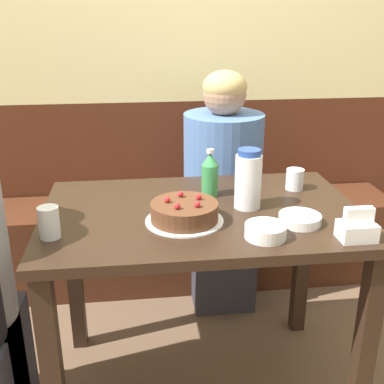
% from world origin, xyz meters
% --- Properties ---
extents(ground_plane, '(12.00, 12.00, 0.00)m').
position_xyz_m(ground_plane, '(0.00, 0.00, 0.00)').
color(ground_plane, brown).
extents(back_wall, '(4.80, 0.04, 2.50)m').
position_xyz_m(back_wall, '(0.00, 1.05, 1.25)').
color(back_wall, '#4C2314').
rests_on(back_wall, ground_plane).
extents(bench_seat, '(2.31, 0.38, 0.46)m').
position_xyz_m(bench_seat, '(0.00, 0.83, 0.23)').
color(bench_seat, '#472314').
rests_on(bench_seat, ground_plane).
extents(dining_table, '(1.11, 0.72, 0.77)m').
position_xyz_m(dining_table, '(0.00, 0.00, 0.64)').
color(dining_table, black).
rests_on(dining_table, ground_plane).
extents(birthday_cake, '(0.26, 0.26, 0.09)m').
position_xyz_m(birthday_cake, '(-0.07, -0.09, 0.80)').
color(birthday_cake, white).
rests_on(birthday_cake, dining_table).
extents(water_pitcher, '(0.09, 0.09, 0.21)m').
position_xyz_m(water_pitcher, '(0.16, 0.01, 0.87)').
color(water_pitcher, white).
rests_on(water_pitcher, dining_table).
extents(soju_bottle, '(0.06, 0.06, 0.18)m').
position_xyz_m(soju_bottle, '(0.05, 0.14, 0.85)').
color(soju_bottle, '#388E4C').
rests_on(soju_bottle, dining_table).
extents(napkin_holder, '(0.11, 0.08, 0.11)m').
position_xyz_m(napkin_holder, '(0.44, -0.29, 0.80)').
color(napkin_holder, white).
rests_on(napkin_holder, dining_table).
extents(bowl_soup_white, '(0.13, 0.13, 0.04)m').
position_xyz_m(bowl_soup_white, '(0.16, -0.24, 0.79)').
color(bowl_soup_white, white).
rests_on(bowl_soup_white, dining_table).
extents(bowl_rice_small, '(0.14, 0.14, 0.03)m').
position_xyz_m(bowl_rice_small, '(0.30, -0.15, 0.78)').
color(bowl_rice_small, white).
rests_on(bowl_rice_small, dining_table).
extents(glass_water_tall, '(0.07, 0.07, 0.08)m').
position_xyz_m(glass_water_tall, '(0.39, 0.17, 0.81)').
color(glass_water_tall, silver).
rests_on(glass_water_tall, dining_table).
extents(glass_tumbler_short, '(0.06, 0.06, 0.10)m').
position_xyz_m(glass_tumbler_short, '(-0.49, -0.16, 0.82)').
color(glass_tumbler_short, silver).
rests_on(glass_tumbler_short, dining_table).
extents(person_teal_shirt, '(0.38, 0.38, 1.18)m').
position_xyz_m(person_teal_shirt, '(0.19, 0.62, 0.58)').
color(person_teal_shirt, '#33333D').
rests_on(person_teal_shirt, ground_plane).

